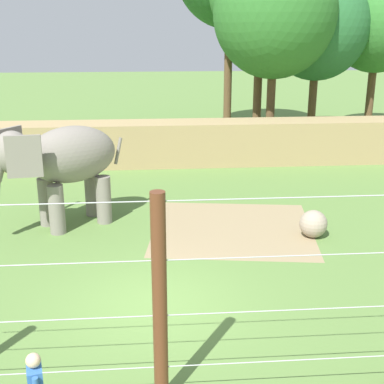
{
  "coord_description": "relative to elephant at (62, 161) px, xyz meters",
  "views": [
    {
      "loc": [
        0.02,
        -10.86,
        6.26
      ],
      "look_at": [
        1.21,
        4.07,
        1.4
      ],
      "focal_mm": 49.29,
      "sensor_mm": 36.0,
      "label": 1
    }
  ],
  "objects": [
    {
      "name": "embankment_wall",
      "position": [
        2.74,
        7.43,
        -1.18
      ],
      "size": [
        36.0,
        1.8,
        1.95
      ],
      "primitive_type": "cube",
      "color": "tan",
      "rests_on": "ground"
    },
    {
      "name": "cable_fence",
      "position": [
        2.77,
        -8.48,
        -0.25
      ],
      "size": [
        9.42,
        0.24,
        3.81
      ],
      "color": "brown",
      "rests_on": "ground"
    },
    {
      "name": "dirt_patch",
      "position": [
        5.28,
        -0.67,
        -2.16
      ],
      "size": [
        5.59,
        5.4,
        0.01
      ],
      "primitive_type": "cube",
      "rotation": [
        0.0,
        0.0,
        -0.14
      ],
      "color": "#937F5B",
      "rests_on": "ground"
    },
    {
      "name": "tree_far_right",
      "position": [
        15.33,
        13.32,
        4.1
      ],
      "size": [
        5.29,
        5.29,
        9.06
      ],
      "color": "brown",
      "rests_on": "ground"
    },
    {
      "name": "ground_plane",
      "position": [
        2.74,
        -5.21,
        -2.16
      ],
      "size": [
        120.0,
        120.0,
        0.0
      ],
      "primitive_type": "plane",
      "color": "#5B7F3D"
    },
    {
      "name": "tree_behind_wall",
      "position": [
        11.69,
        12.44,
        3.85
      ],
      "size": [
        5.38,
        5.38,
        8.85
      ],
      "color": "brown",
      "rests_on": "ground"
    },
    {
      "name": "tree_far_left",
      "position": [
        8.98,
        10.77,
        4.49
      ],
      "size": [
        6.07,
        6.07,
        9.85
      ],
      "color": "brown",
      "rests_on": "ground"
    },
    {
      "name": "enrichment_ball",
      "position": [
        7.61,
        -1.53,
        -1.74
      ],
      "size": [
        0.84,
        0.84,
        0.84
      ],
      "primitive_type": "sphere",
      "color": "gray",
      "rests_on": "ground"
    },
    {
      "name": "elephant",
      "position": [
        0.0,
        0.0,
        0.0
      ],
      "size": [
        3.98,
        3.13,
        3.26
      ],
      "color": "gray",
      "rests_on": "ground"
    }
  ]
}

